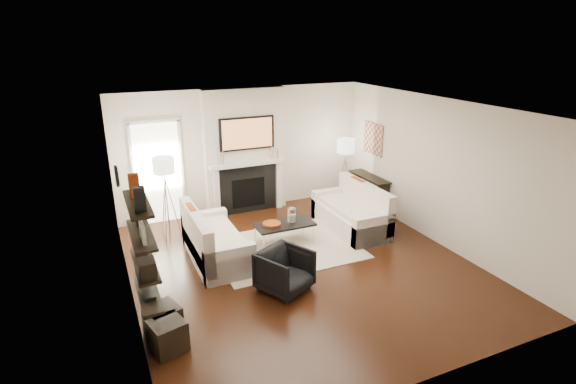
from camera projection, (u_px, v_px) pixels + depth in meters
name	position (u px, v px, depth m)	size (l,w,h in m)	color
room_envelope	(303.00, 192.00, 7.23)	(6.00, 6.00, 6.00)	#32170B
chimney_breast	(245.00, 152.00, 9.71)	(1.80, 0.25, 2.70)	silver
fireplace_surround	(248.00, 190.00, 9.87)	(1.30, 0.02, 1.04)	black
firebox	(249.00, 193.00, 9.89)	(0.75, 0.02, 0.65)	black
mantel_pilaster_l	(217.00, 193.00, 9.55)	(0.12, 0.08, 1.10)	white
mantel_pilaster_r	(279.00, 184.00, 10.11)	(0.12, 0.08, 1.10)	white
mantel_shelf	(248.00, 164.00, 9.62)	(1.70, 0.18, 0.07)	white
tv_body	(247.00, 133.00, 9.43)	(1.20, 0.06, 0.70)	black
tv_screen	(247.00, 134.00, 9.40)	(1.10, 0.01, 0.62)	#BF723F
candlestick_l_tall	(223.00, 158.00, 9.36)	(0.04, 0.04, 0.30)	silver
candlestick_l_short	(217.00, 160.00, 9.32)	(0.04, 0.04, 0.24)	silver
candlestick_r_tall	(272.00, 153.00, 9.78)	(0.04, 0.04, 0.30)	silver
candlestick_r_short	(277.00, 154.00, 9.84)	(0.04, 0.04, 0.24)	silver
hallway_panel	(158.00, 174.00, 9.18)	(0.90, 0.02, 2.10)	white
door_trim_l	(134.00, 177.00, 8.98)	(0.06, 0.06, 2.16)	white
door_trim_r	(182.00, 171.00, 9.35)	(0.06, 0.06, 2.16)	white
door_trim_top	(153.00, 121.00, 8.81)	(1.02, 0.06, 0.06)	white
rug	(285.00, 248.00, 8.31)	(2.60, 2.00, 0.01)	beige
loveseat_left_base	(217.00, 248.00, 7.85)	(0.85, 1.80, 0.42)	white
loveseat_left_back	(196.00, 235.00, 7.62)	(0.18, 1.80, 0.80)	white
loveseat_left_arm_n	(230.00, 264.00, 7.12)	(0.85, 0.18, 0.60)	white
loveseat_left_arm_s	(205.00, 226.00, 8.52)	(0.85, 0.18, 0.60)	white
loveseat_left_cushion	(219.00, 234.00, 7.78)	(0.63, 1.44, 0.10)	white
pillow_left_orange	(192.00, 218.00, 7.81)	(0.10, 0.42, 0.42)	#9B3513
pillow_left_charcoal	(200.00, 231.00, 7.30)	(0.10, 0.40, 0.40)	black
loveseat_right_base	(350.00, 219.00, 9.08)	(0.85, 1.80, 0.42)	white
loveseat_right_back	(365.00, 202.00, 9.10)	(0.18, 1.80, 0.80)	white
loveseat_right_arm_n	(373.00, 230.00, 8.35)	(0.85, 0.18, 0.60)	white
loveseat_right_arm_s	(331.00, 202.00, 9.74)	(0.85, 0.18, 0.60)	white
loveseat_right_cushion	(348.00, 208.00, 8.97)	(0.63, 1.44, 0.10)	white
pillow_right_orange	(357.00, 188.00, 9.29)	(0.10, 0.42, 0.42)	#9B3513
pillow_right_charcoal	(374.00, 198.00, 8.78)	(0.10, 0.40, 0.40)	black
coffee_table	(284.00, 224.00, 8.36)	(1.10, 0.55, 0.04)	black
coffee_leg_nw	(264.00, 244.00, 8.05)	(0.02, 0.02, 0.38)	silver
coffee_leg_ne	(313.00, 234.00, 8.44)	(0.02, 0.02, 0.38)	silver
coffee_leg_sw	(255.00, 235.00, 8.43)	(0.02, 0.02, 0.38)	silver
coffee_leg_se	(303.00, 226.00, 8.81)	(0.02, 0.02, 0.38)	silver
hurricane_glass	(292.00, 215.00, 8.37)	(0.15, 0.15, 0.27)	white
hurricane_candle	(292.00, 218.00, 8.39)	(0.11, 0.11, 0.17)	white
copper_bowl	(272.00, 224.00, 8.25)	(0.34, 0.34, 0.06)	#A44A1B
armchair	(285.00, 269.00, 6.85)	(0.70, 0.66, 0.72)	black
lamp_left_post	(167.00, 208.00, 8.61)	(0.02, 0.02, 1.20)	silver
lamp_left_shade	(163.00, 165.00, 8.32)	(0.40, 0.40, 0.30)	white
lamp_left_leg_a	(173.00, 207.00, 8.65)	(0.02, 0.02, 1.25)	silver
lamp_left_leg_b	(164.00, 207.00, 8.67)	(0.02, 0.02, 1.25)	silver
lamp_left_leg_c	(165.00, 210.00, 8.50)	(0.02, 0.02, 1.25)	silver
lamp_right_post	(344.00, 183.00, 10.06)	(0.02, 0.02, 1.20)	silver
lamp_right_shade	(346.00, 146.00, 9.78)	(0.40, 0.40, 0.30)	white
lamp_right_leg_a	(349.00, 182.00, 10.11)	(0.02, 0.02, 1.25)	silver
lamp_right_leg_b	(340.00, 182.00, 10.12)	(0.02, 0.02, 1.25)	silver
lamp_right_leg_c	(344.00, 184.00, 9.96)	(0.02, 0.02, 1.25)	silver
console_top	(369.00, 177.00, 10.04)	(0.35, 1.20, 0.04)	black
console_leg_n	(383.00, 200.00, 9.70)	(0.30, 0.04, 0.71)	black
console_leg_s	(355.00, 186.00, 10.64)	(0.30, 0.04, 0.71)	black
wall_art	(373.00, 139.00, 9.98)	(0.03, 0.70, 0.70)	#A06450
shelf_bottom	(148.00, 293.00, 5.58)	(0.25, 1.00, 0.04)	black
shelf_lower	(145.00, 265.00, 5.44)	(0.25, 1.00, 0.04)	black
shelf_upper	(141.00, 235.00, 5.31)	(0.25, 1.00, 0.04)	black
shelf_top	(138.00, 203.00, 5.18)	(0.25, 1.00, 0.04)	black
decor_magfile_a	(139.00, 199.00, 4.85)	(0.12, 0.10, 0.28)	black
decor_magfile_b	(134.00, 186.00, 5.30)	(0.12, 0.10, 0.28)	#9B3513
decor_frame_a	(142.00, 232.00, 5.09)	(0.04, 0.30, 0.22)	white
decor_frame_b	(137.00, 217.00, 5.55)	(0.04, 0.22, 0.18)	black
decor_wine_rack	(147.00, 268.00, 5.13)	(0.18, 0.25, 0.20)	black
decor_box_small	(142.00, 250.00, 5.64)	(0.15, 0.12, 0.12)	black
decor_books	(149.00, 295.00, 5.46)	(0.14, 0.20, 0.05)	black
decor_box_tall	(144.00, 273.00, 5.84)	(0.10, 0.10, 0.18)	white
clock_rim	(117.00, 176.00, 6.84)	(0.34, 0.34, 0.04)	black
clock_face	(118.00, 176.00, 6.85)	(0.29, 0.29, 0.01)	white
ottoman_near	(163.00, 321.00, 5.88)	(0.40, 0.40, 0.40)	black
ottoman_far	(168.00, 335.00, 5.59)	(0.40, 0.40, 0.40)	black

